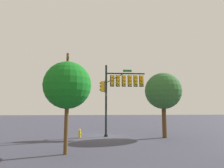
% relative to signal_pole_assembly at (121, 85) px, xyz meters
% --- Properties ---
extents(ground_plane, '(120.00, 120.00, 0.00)m').
position_rel_signal_pole_assembly_xyz_m(ground_plane, '(-1.50, 0.04, -5.26)').
color(ground_plane, '#3B3C4B').
extents(signal_pole_assembly, '(4.75, 0.94, 7.31)m').
position_rel_signal_pole_assembly_xyz_m(signal_pole_assembly, '(0.00, 0.00, 0.00)').
color(signal_pole_assembly, black).
rests_on(signal_pole_assembly, ground_plane).
extents(utility_pole, '(0.50, 1.79, 7.81)m').
position_rel_signal_pole_assembly_xyz_m(utility_pole, '(-5.12, -2.29, -1.17)').
color(utility_pole, brown).
rests_on(utility_pole, ground_plane).
extents(fire_hydrant, '(0.33, 0.24, 0.83)m').
position_rel_signal_pole_assembly_xyz_m(fire_hydrant, '(-4.06, -0.44, -4.85)').
color(fire_hydrant, yellow).
rests_on(fire_hydrant, ground_plane).
extents(tree_mid, '(3.06, 3.06, 5.83)m').
position_rel_signal_pole_assembly_xyz_m(tree_mid, '(-4.28, -6.88, -0.98)').
color(tree_mid, brown).
rests_on(tree_mid, ground_plane).
extents(tree_far, '(3.60, 3.60, 6.34)m').
position_rel_signal_pole_assembly_xyz_m(tree_far, '(4.13, -1.06, -0.75)').
color(tree_far, '#50361A').
rests_on(tree_far, ground_plane).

